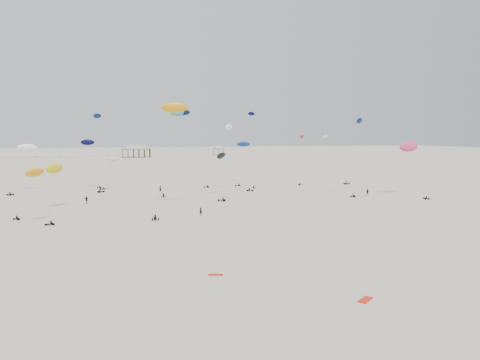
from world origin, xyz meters
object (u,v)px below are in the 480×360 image
object	(u,v)px
rig_0	(98,134)
spectator_0	(201,215)
rig_9	(90,151)
pavilion_main	(136,152)
rig_4	(51,173)
pavilion_small	(219,151)

from	to	relation	value
rig_0	spectator_0	distance (m)	69.73
rig_0	rig_9	bearing A→B (deg)	48.41
pavilion_main	spectator_0	bearing A→B (deg)	-89.82
rig_0	spectator_0	xyz separation A→B (m)	(22.09, -63.86, -17.19)
spectator_0	rig_9	bearing A→B (deg)	-31.37
pavilion_main	rig_4	world-z (taller)	rig_4
rig_9	spectator_0	world-z (taller)	rig_9
rig_4	pavilion_small	bearing A→B (deg)	-148.29
rig_0	rig_4	xyz separation A→B (m)	(-8.87, -48.07, -8.82)
spectator_0	rig_0	bearing A→B (deg)	-35.83
pavilion_small	rig_9	xyz separation A→B (m)	(-93.38, -238.63, 8.46)
rig_0	rig_4	size ratio (longest dim) A/B	1.45
rig_0	spectator_0	size ratio (longest dim) A/B	12.10
rig_9	rig_0	bearing A→B (deg)	-34.74
rig_4	rig_9	bearing A→B (deg)	-138.10
pavilion_main	pavilion_small	size ratio (longest dim) A/B	2.33
rig_4	rig_9	xyz separation A→B (m)	(6.72, 39.83, 3.57)
rig_9	spectator_0	size ratio (longest dim) A/B	7.77
pavilion_small	spectator_0	size ratio (longest dim) A/B	4.50
pavilion_main	rig_9	world-z (taller)	rig_9
pavilion_small	rig_4	bearing A→B (deg)	-109.77
pavilion_main	rig_4	xyz separation A→B (m)	(-30.11, -248.45, 4.16)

